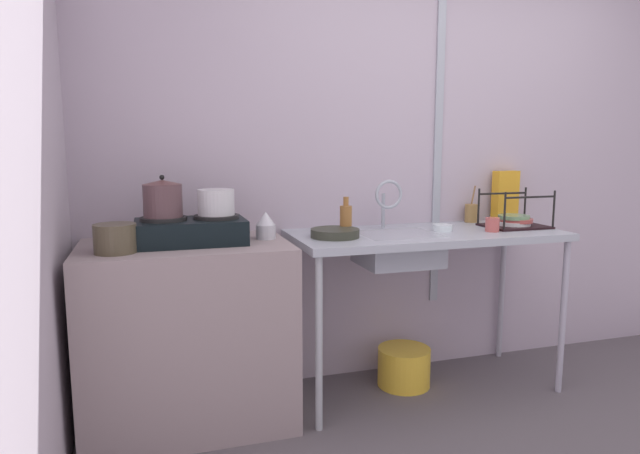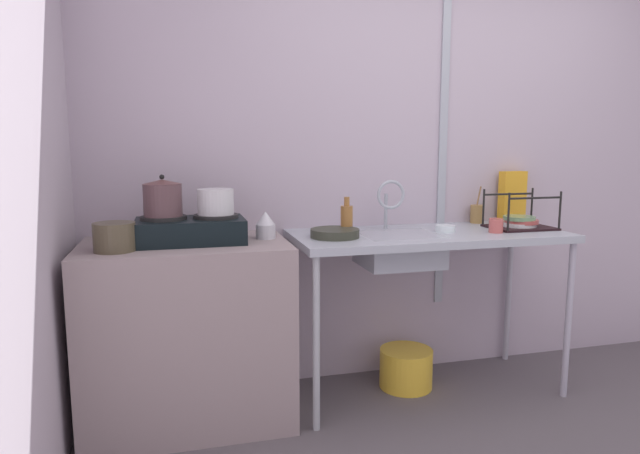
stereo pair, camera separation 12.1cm
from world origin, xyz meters
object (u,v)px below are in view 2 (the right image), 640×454
percolator (266,225)px  small_bowl_on_drainboard (445,228)px  bucket_on_floor (406,368)px  pot_on_left_burner (163,198)px  pot_on_right_burner (216,202)px  utensil_jar (477,214)px  dish_rack (520,222)px  pot_beside_stove (114,237)px  faucet (390,197)px  stove (191,230)px  bottle_by_sink (347,219)px  sink_basin (399,250)px  cereal_box (512,197)px  frying_pan (335,233)px  cup_by_rack (496,226)px

percolator → small_bowl_on_drainboard: (1.01, -0.03, -0.05)m
percolator → bucket_on_floor: 1.20m
pot_on_left_burner → bucket_on_floor: bearing=2.6°
pot_on_right_burner → utensil_jar: bearing=9.2°
dish_rack → pot_on_right_burner: bearing=179.9°
pot_beside_stove → bucket_on_floor: pot_beside_stove is taller
faucet → small_bowl_on_drainboard: (0.28, -0.13, -0.17)m
stove → bottle_by_sink: bottle_by_sink is taller
pot_on_left_burner → bucket_on_floor: pot_on_left_burner is taller
stove → percolator: size_ratio=3.72×
percolator → sink_basin: bearing=-3.9°
cereal_box → utensil_jar: bearing=174.8°
small_bowl_on_drainboard → frying_pan: bearing=-177.4°
cup_by_rack → bottle_by_sink: size_ratio=0.39×
pot_beside_stove → bucket_on_floor: (1.54, 0.20, -0.87)m
pot_on_right_burner → bucket_on_floor: bearing=3.2°
pot_on_left_burner → pot_beside_stove: (-0.22, -0.14, -0.16)m
bucket_on_floor → percolator: bearing=-177.9°
cup_by_rack → bucket_on_floor: bearing=159.3°
bottle_by_sink → cereal_box: size_ratio=0.64×
utensil_jar → cereal_box: bearing=2.2°
dish_rack → utensil_jar: size_ratio=1.53×
frying_pan → cup_by_rack: cup_by_rack is taller
percolator → frying_pan: bearing=-9.7°
stove → utensil_jar: bearing=8.5°
bottle_by_sink → cereal_box: (1.16, 0.22, 0.08)m
percolator → cup_by_rack: 1.27m
percolator → frying_pan: (0.36, -0.06, -0.05)m
stove → bucket_on_floor: stove is taller
dish_rack → cereal_box: 0.32m
faucet → cereal_box: 0.89m
stove → frying_pan: 0.74m
pot_beside_stove → frying_pan: size_ratio=0.73×
percolator → bottle_by_sink: bearing=3.0°
bottle_by_sink → utensil_jar: size_ratio=0.89×
stove → dish_rack: size_ratio=1.50×
sink_basin → cereal_box: (0.88, 0.29, 0.24)m
faucet → utensil_jar: faucet is taller
cup_by_rack → bottle_by_sink: bottle_by_sink is taller
pot_on_left_burner → frying_pan: size_ratio=0.78×
pot_on_left_burner → dish_rack: (1.99, -0.00, -0.19)m
pot_on_left_burner → pot_beside_stove: size_ratio=1.08×
pot_beside_stove → utensil_jar: utensil_jar is taller
stove → pot_on_right_burner: size_ratio=2.93×
cup_by_rack → stove: bearing=176.3°
stove → pot_on_left_burner: pot_on_left_burner is taller
faucet → pot_beside_stove: bearing=-169.6°
dish_rack → cereal_box: cereal_box is taller
pot_on_right_burner → cup_by_rack: bearing=-4.0°
stove → percolator: (0.38, 0.03, 0.00)m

